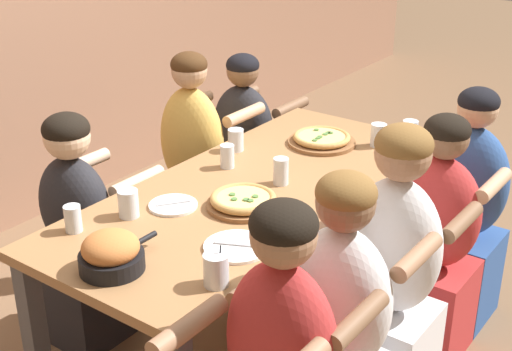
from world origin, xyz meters
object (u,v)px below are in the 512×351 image
at_px(diner_near_right, 463,218).
at_px(pizza_board_main, 243,201).
at_px(diner_far_midleft, 79,240).
at_px(cocktail_glass_blue, 216,271).
at_px(skillet_bowl, 111,253).
at_px(drinking_glass_c, 378,136).
at_px(diner_far_midright, 194,175).
at_px(diner_near_midleft, 337,340).
at_px(drinking_glass_e, 410,134).
at_px(drinking_glass_g, 73,220).
at_px(drinking_glass_a, 128,205).
at_px(diner_near_center, 391,282).
at_px(empty_plate_a, 236,247).
at_px(diner_near_midright, 433,250).
at_px(empty_plate_b, 173,205).
at_px(drinking_glass_f, 281,173).
at_px(diner_far_right, 244,157).
at_px(drinking_glass_h, 227,157).
at_px(drinking_glass_d, 408,143).
at_px(pizza_board_second, 322,139).
at_px(drinking_glass_b, 236,141).

bearing_deg(diner_near_right, pizza_board_main, 57.84).
bearing_deg(diner_far_midleft, cocktail_glass_blue, -14.25).
height_order(skillet_bowl, drinking_glass_c, skillet_bowl).
height_order(diner_far_midright, diner_near_midleft, diner_far_midright).
relative_size(drinking_glass_e, drinking_glass_g, 1.14).
distance_m(cocktail_glass_blue, drinking_glass_c, 1.38).
height_order(drinking_glass_a, drinking_glass_c, drinking_glass_c).
relative_size(drinking_glass_g, diner_near_center, 0.09).
bearing_deg(empty_plate_a, diner_far_midleft, 88.28).
xyz_separation_m(pizza_board_main, diner_near_center, (0.17, -0.56, -0.24)).
bearing_deg(diner_near_midright, empty_plate_b, 42.71).
height_order(drinking_glass_f, diner_near_right, diner_near_right).
height_order(drinking_glass_f, drinking_glass_g, drinking_glass_f).
height_order(diner_far_right, diner_near_midleft, diner_near_midleft).
height_order(drinking_glass_g, drinking_glass_h, drinking_glass_h).
bearing_deg(pizza_board_main, diner_near_midleft, -111.94).
height_order(pizza_board_main, diner_far_midright, diner_far_midright).
distance_m(empty_plate_b, diner_near_midleft, 0.83).
relative_size(drinking_glass_c, diner_far_right, 0.10).
height_order(pizza_board_main, drinking_glass_f, drinking_glass_f).
xyz_separation_m(diner_far_midright, diner_near_right, (0.38, -1.27, -0.02)).
height_order(cocktail_glass_blue, diner_far_midleft, diner_far_midleft).
relative_size(drinking_glass_f, diner_far_midright, 0.10).
height_order(drinking_glass_d, drinking_glass_f, drinking_glass_f).
bearing_deg(drinking_glass_f, drinking_glass_h, 89.08).
bearing_deg(diner_near_center, drinking_glass_h, -6.69).
distance_m(pizza_board_second, diner_far_midright, 0.70).
xyz_separation_m(pizza_board_second, diner_near_right, (0.15, -0.67, -0.28)).
xyz_separation_m(pizza_board_main, drinking_glass_b, (0.45, 0.38, 0.02)).
distance_m(drinking_glass_a, drinking_glass_g, 0.21).
xyz_separation_m(skillet_bowl, diner_far_midleft, (0.38, 0.63, -0.33)).
xyz_separation_m(diner_far_right, diner_near_center, (-0.77, -1.27, 0.06)).
distance_m(pizza_board_main, drinking_glass_e, 1.02).
height_order(diner_far_right, diner_far_midleft, diner_far_midleft).
height_order(diner_near_midright, diner_far_midleft, diner_near_midright).
bearing_deg(drinking_glass_d, diner_near_midright, -137.36).
height_order(pizza_board_main, diner_near_midleft, diner_near_midleft).
bearing_deg(diner_near_midleft, drinking_glass_h, -30.13).
distance_m(pizza_board_second, diner_far_right, 0.70).
bearing_deg(diner_near_center, drinking_glass_d, -67.62).
bearing_deg(drinking_glass_h, diner_far_right, 31.98).
relative_size(pizza_board_main, diner_far_right, 0.27).
height_order(empty_plate_b, cocktail_glass_blue, cocktail_glass_blue).
xyz_separation_m(drinking_glass_d, diner_far_right, (0.04, 0.97, -0.33)).
bearing_deg(cocktail_glass_blue, diner_far_right, 34.26).
xyz_separation_m(skillet_bowl, cocktail_glass_blue, (0.13, -0.33, -0.01)).
xyz_separation_m(empty_plate_a, diner_far_right, (1.20, 0.88, -0.28)).
relative_size(drinking_glass_b, diner_near_midleft, 0.09).
relative_size(empty_plate_b, drinking_glass_a, 1.78).
xyz_separation_m(empty_plate_a, drinking_glass_e, (1.26, -0.06, 0.04)).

